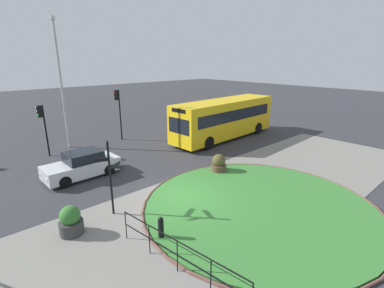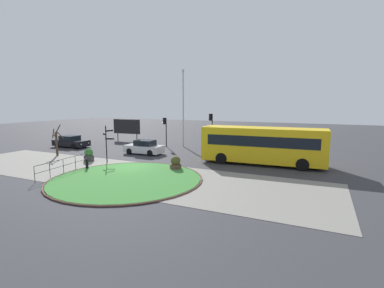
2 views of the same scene
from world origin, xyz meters
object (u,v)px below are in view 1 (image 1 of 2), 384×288
Objects in this scene: car_far_lane at (82,165)px; planter_kerbside at (71,221)px; bus_yellow at (224,118)px; traffic_light_near at (118,104)px; lamppost_tall at (61,82)px; traffic_light_far at (42,119)px; bollard_foreground at (161,228)px; planter_near_signpost at (219,164)px; signpost_directional at (110,172)px.

planter_kerbside is (-2.50, -5.18, -0.15)m from car_far_lane.
bus_yellow is 2.55× the size of car_far_lane.
traffic_light_near is at bearing 53.70° from planter_kerbside.
lamppost_tall is at bearing -104.52° from car_far_lane.
car_far_lane is 7.68m from lamppost_tall.
car_far_lane is 5.46m from traffic_light_far.
planter_near_signpost is at bearing 25.26° from bollard_foreground.
lamppost_tall reaches higher than planter_kerbside.
traffic_light_far is 3.01× the size of planter_kerbside.
signpost_directional is 3.25m from bollard_foreground.
bus_yellow is at bearing 144.93° from traffic_light_far.
traffic_light_far is (-5.77, -0.39, -0.39)m from traffic_light_near.
signpost_directional is 0.94× the size of traffic_light_far.
signpost_directional is at bearing 18.58° from bus_yellow.
planter_near_signpost is (-5.88, -4.84, -1.23)m from bus_yellow.
traffic_light_near is (5.48, 13.23, 2.51)m from bollard_foreground.
planter_kerbside is (-2.06, -10.27, -2.06)m from traffic_light_far.
signpost_directional is at bearing 9.21° from planter_kerbside.
traffic_light_far reaches higher than car_far_lane.
traffic_light_near is 0.44× the size of lamppost_tall.
signpost_directional is 11.70m from lamppost_tall.
planter_near_signpost is (0.92, -10.20, -2.49)m from traffic_light_near.
bollard_foreground is at bearing 77.81° from traffic_light_far.
bollard_foreground is 14.76m from lamppost_tall.
signpost_directional is 3.01× the size of planter_near_signpost.
bus_yellow is at bearing 39.43° from planter_near_signpost.
planter_near_signpost is at bearing 36.61° from bus_yellow.
bollard_foreground is 0.23× the size of traffic_light_near.
planter_near_signpost is (6.25, -4.72, -0.18)m from car_far_lane.
traffic_light_far reaches higher than bus_yellow.
planter_kerbside is (-2.35, 2.56, 0.06)m from bollard_foreground.
traffic_light_far is at bearing 124.31° from planter_near_signpost.
car_far_lane is 3.70× the size of planter_near_signpost.
bollard_foreground is 14.64m from bus_yellow.
traffic_light_near is 3.48× the size of planter_kerbside.
bollard_foreground is (0.44, -2.87, -1.45)m from signpost_directional.
car_far_lane is (0.15, 7.74, 0.21)m from bollard_foreground.
traffic_light_near reaches higher than bus_yellow.
planter_kerbside is at bearing -170.79° from signpost_directional.
car_far_lane is 5.75m from planter_kerbside.
planter_kerbside reaches higher than bollard_foreground.
bus_yellow is (12.29, 7.86, 1.25)m from bollard_foreground.
car_far_lane is at bearing 142.97° from planter_near_signpost.
traffic_light_near is at bearing 170.40° from traffic_light_far.
car_far_lane is at bearing -2.25° from bus_yellow.
traffic_light_near reaches higher than planter_near_signpost.
traffic_light_near is 4.40m from lamppost_tall.
planter_near_signpost reaches higher than bollard_foreground.
car_far_lane is at bearing 64.19° from planter_kerbside.
traffic_light_far reaches higher than signpost_directional.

